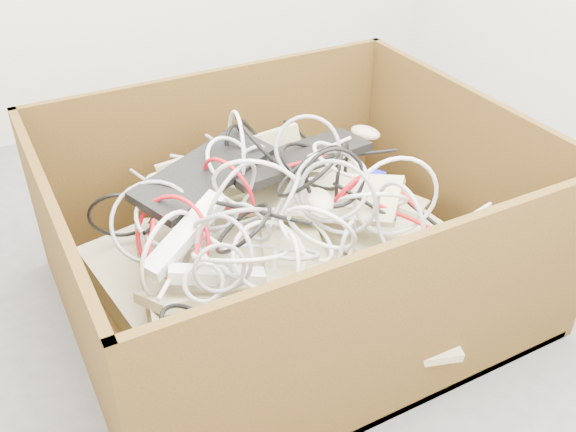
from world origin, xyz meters
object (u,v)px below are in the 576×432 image
cardboard_box (286,263)px  power_strip_right (217,275)px  vga_plug (378,176)px  power_strip_left (186,234)px

cardboard_box → power_strip_right: bearing=-150.6°
cardboard_box → vga_plug: size_ratio=29.25×
cardboard_box → power_strip_right: (-0.29, -0.16, 0.18)m
cardboard_box → power_strip_right: cardboard_box is taller
power_strip_left → vga_plug: bearing=-24.0°
power_strip_right → vga_plug: size_ratio=5.54×
power_strip_right → vga_plug: vga_plug is taller
power_strip_right → vga_plug: 0.65m
cardboard_box → power_strip_left: cardboard_box is taller
power_strip_right → power_strip_left: bearing=123.9°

